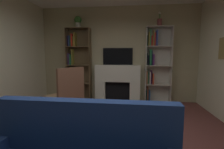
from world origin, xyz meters
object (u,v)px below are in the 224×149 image
fireplace (117,82)px  bookshelf_right (155,64)px  potted_plant (78,21)px  coffee_table (94,138)px  armchair (67,93)px  vase_with_flowers (160,21)px  bookshelf_left (77,66)px  tv (118,56)px

fireplace → bookshelf_right: size_ratio=0.65×
fireplace → potted_plant: 2.18m
bookshelf_right → coffee_table: bookshelf_right is taller
armchair → bookshelf_right: bearing=35.7°
vase_with_flowers → coffee_table: (-1.27, -2.90, -2.06)m
fireplace → bookshelf_left: 1.37m
vase_with_flowers → coffee_table: 3.77m
tv → bookshelf_right: size_ratio=0.40×
bookshelf_left → bookshelf_right: 2.39m
fireplace → armchair: (-1.01, -1.50, -0.02)m
tv → bookshelf_right: (1.10, -0.08, -0.22)m
fireplace → armchair: 1.81m
bookshelf_right → tv: bearing=175.8°
bookshelf_left → potted_plant: bearing=-24.5°
vase_with_flowers → bookshelf_left: bearing=179.0°
bookshelf_right → armchair: (-2.11, -1.51, -0.58)m
vase_with_flowers → armchair: (-2.21, -1.48, -1.79)m
potted_plant → vase_with_flowers: vase_with_flowers is taller
bookshelf_left → vase_with_flowers: vase_with_flowers is taller
tv → armchair: size_ratio=0.78×
fireplace → tv: bearing=90.0°
tv → coffee_table: bearing=-91.5°
fireplace → tv: size_ratio=1.62×
bookshelf_left → armchair: bookshelf_left is taller
bookshelf_left → vase_with_flowers: (2.48, -0.04, 1.30)m
bookshelf_right → coffee_table: size_ratio=2.99×
bookshelf_left → potted_plant: size_ratio=6.54×
fireplace → vase_with_flowers: bearing=-1.1°
armchair → vase_with_flowers: bearing=33.8°
bookshelf_right → vase_with_flowers: bearing=-22.2°
tv → coffee_table: (-0.08, -3.02, -1.07)m
potted_plant → vase_with_flowers: size_ratio=0.84×
fireplace → armchair: bearing=-124.0°
potted_plant → coffee_table: size_ratio=0.46×
tv → vase_with_flowers: bearing=-5.7°
tv → vase_with_flowers: size_ratio=2.22×
bookshelf_left → vase_with_flowers: 2.80m
tv → vase_with_flowers: (1.19, -0.12, 0.99)m
potted_plant → coffee_table: potted_plant is taller
coffee_table → bookshelf_right: bearing=68.1°
tv → coffee_table: size_ratio=1.21×
bookshelf_right → potted_plant: (-2.29, -0.04, 1.27)m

